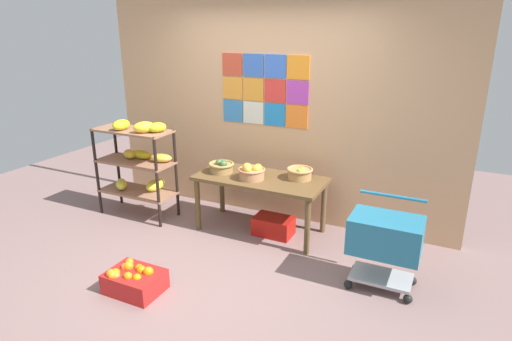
{
  "coord_description": "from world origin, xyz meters",
  "views": [
    {
      "loc": [
        2.02,
        -3.11,
        2.28
      ],
      "look_at": [
        0.2,
        0.68,
        0.86
      ],
      "focal_mm": 30.39,
      "sensor_mm": 36.0,
      "label": 1
    }
  ],
  "objects_px": {
    "fruit_basket_right": "(221,166)",
    "shopping_cart": "(385,238)",
    "orange_crate_foreground": "(134,280)",
    "produce_crate_under_table": "(273,226)",
    "display_table": "(260,184)",
    "fruit_basket_back_left": "(252,172)",
    "fruit_basket_centre": "(300,173)",
    "banana_shelf_unit": "(139,159)"
  },
  "relations": [
    {
      "from": "banana_shelf_unit",
      "to": "fruit_basket_right",
      "type": "distance_m",
      "value": 1.06
    },
    {
      "from": "fruit_basket_right",
      "to": "shopping_cart",
      "type": "distance_m",
      "value": 2.04
    },
    {
      "from": "display_table",
      "to": "fruit_basket_back_left",
      "type": "distance_m",
      "value": 0.19
    },
    {
      "from": "banana_shelf_unit",
      "to": "fruit_basket_centre",
      "type": "xyz_separation_m",
      "value": [
        1.94,
        0.37,
        -0.01
      ]
    },
    {
      "from": "fruit_basket_right",
      "to": "produce_crate_under_table",
      "type": "height_order",
      "value": "fruit_basket_right"
    },
    {
      "from": "banana_shelf_unit",
      "to": "display_table",
      "type": "xyz_separation_m",
      "value": [
        1.52,
        0.23,
        -0.16
      ]
    },
    {
      "from": "fruit_basket_back_left",
      "to": "banana_shelf_unit",
      "type": "bearing_deg",
      "value": -174.44
    },
    {
      "from": "banana_shelf_unit",
      "to": "display_table",
      "type": "height_order",
      "value": "banana_shelf_unit"
    },
    {
      "from": "fruit_basket_right",
      "to": "orange_crate_foreground",
      "type": "distance_m",
      "value": 1.67
    },
    {
      "from": "fruit_basket_back_left",
      "to": "fruit_basket_right",
      "type": "distance_m",
      "value": 0.42
    },
    {
      "from": "fruit_basket_back_left",
      "to": "display_table",
      "type": "bearing_deg",
      "value": 55.3
    },
    {
      "from": "fruit_basket_back_left",
      "to": "orange_crate_foreground",
      "type": "bearing_deg",
      "value": -106.56
    },
    {
      "from": "fruit_basket_back_left",
      "to": "fruit_basket_centre",
      "type": "distance_m",
      "value": 0.53
    },
    {
      "from": "display_table",
      "to": "fruit_basket_back_left",
      "type": "height_order",
      "value": "fruit_basket_back_left"
    },
    {
      "from": "display_table",
      "to": "shopping_cart",
      "type": "height_order",
      "value": "shopping_cart"
    },
    {
      "from": "banana_shelf_unit",
      "to": "fruit_basket_right",
      "type": "height_order",
      "value": "banana_shelf_unit"
    },
    {
      "from": "fruit_basket_centre",
      "to": "produce_crate_under_table",
      "type": "bearing_deg",
      "value": -144.03
    },
    {
      "from": "display_table",
      "to": "fruit_basket_right",
      "type": "relative_size",
      "value": 4.9
    },
    {
      "from": "fruit_basket_back_left",
      "to": "orange_crate_foreground",
      "type": "distance_m",
      "value": 1.68
    },
    {
      "from": "fruit_basket_back_left",
      "to": "fruit_basket_centre",
      "type": "height_order",
      "value": "fruit_basket_back_left"
    },
    {
      "from": "banana_shelf_unit",
      "to": "fruit_basket_right",
      "type": "relative_size",
      "value": 4.14
    },
    {
      "from": "fruit_basket_right",
      "to": "orange_crate_foreground",
      "type": "height_order",
      "value": "fruit_basket_right"
    },
    {
      "from": "banana_shelf_unit",
      "to": "fruit_basket_back_left",
      "type": "bearing_deg",
      "value": 5.56
    },
    {
      "from": "banana_shelf_unit",
      "to": "fruit_basket_centre",
      "type": "bearing_deg",
      "value": 10.9
    },
    {
      "from": "fruit_basket_right",
      "to": "shopping_cart",
      "type": "relative_size",
      "value": 0.36
    },
    {
      "from": "shopping_cart",
      "to": "fruit_basket_back_left",
      "type": "bearing_deg",
      "value": 176.4
    },
    {
      "from": "fruit_basket_back_left",
      "to": "fruit_basket_right",
      "type": "height_order",
      "value": "fruit_basket_back_left"
    },
    {
      "from": "fruit_basket_back_left",
      "to": "shopping_cart",
      "type": "xyz_separation_m",
      "value": [
        1.54,
        -0.46,
        -0.25
      ]
    },
    {
      "from": "fruit_basket_right",
      "to": "produce_crate_under_table",
      "type": "xyz_separation_m",
      "value": [
        0.66,
        0.01,
        -0.62
      ]
    },
    {
      "from": "produce_crate_under_table",
      "to": "orange_crate_foreground",
      "type": "relative_size",
      "value": 0.9
    },
    {
      "from": "fruit_basket_centre",
      "to": "banana_shelf_unit",
      "type": "bearing_deg",
      "value": -169.1
    },
    {
      "from": "fruit_basket_right",
      "to": "shopping_cart",
      "type": "bearing_deg",
      "value": -14.8
    },
    {
      "from": "orange_crate_foreground",
      "to": "produce_crate_under_table",
      "type": "bearing_deg",
      "value": 66.2
    },
    {
      "from": "fruit_basket_back_left",
      "to": "shopping_cart",
      "type": "bearing_deg",
      "value": -16.77
    },
    {
      "from": "fruit_basket_centre",
      "to": "orange_crate_foreground",
      "type": "xyz_separation_m",
      "value": [
        -0.92,
        -1.73,
        -0.62
      ]
    },
    {
      "from": "fruit_basket_back_left",
      "to": "fruit_basket_right",
      "type": "xyz_separation_m",
      "value": [
        -0.42,
        0.05,
        -0.01
      ]
    },
    {
      "from": "banana_shelf_unit",
      "to": "produce_crate_under_table",
      "type": "xyz_separation_m",
      "value": [
        1.7,
        0.2,
        -0.63
      ]
    },
    {
      "from": "fruit_basket_centre",
      "to": "shopping_cart",
      "type": "relative_size",
      "value": 0.36
    },
    {
      "from": "fruit_basket_back_left",
      "to": "produce_crate_under_table",
      "type": "height_order",
      "value": "fruit_basket_back_left"
    },
    {
      "from": "shopping_cart",
      "to": "display_table",
      "type": "bearing_deg",
      "value": 172.64
    },
    {
      "from": "orange_crate_foreground",
      "to": "shopping_cart",
      "type": "xyz_separation_m",
      "value": [
        1.99,
        1.03,
        0.38
      ]
    },
    {
      "from": "banana_shelf_unit",
      "to": "shopping_cart",
      "type": "relative_size",
      "value": 1.49
    }
  ]
}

